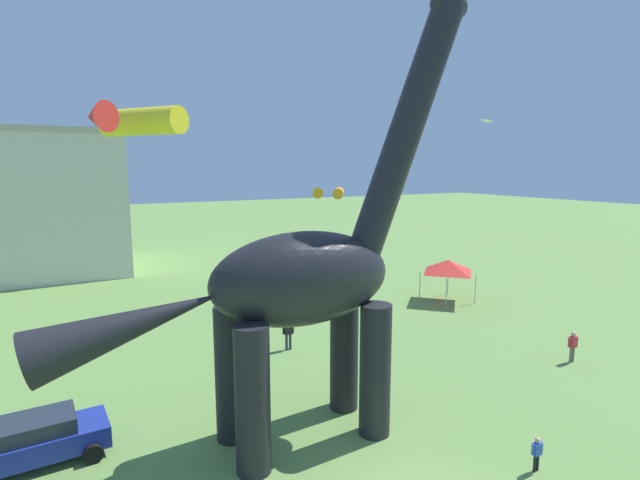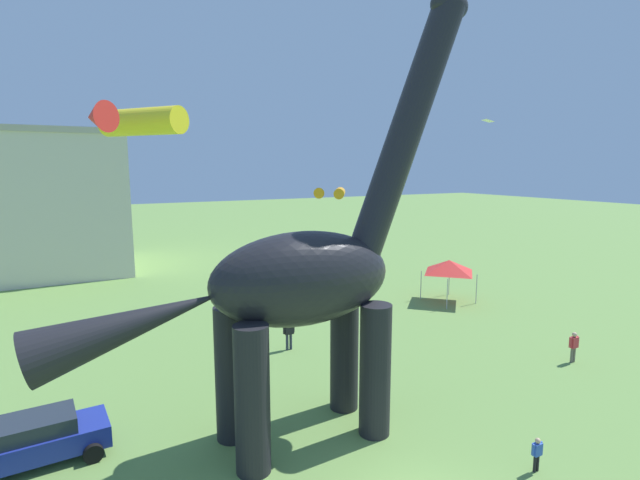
% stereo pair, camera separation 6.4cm
% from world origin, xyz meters
% --- Properties ---
extents(dinosaur_sculpture, '(15.25, 3.23, 15.94)m').
position_xyz_m(dinosaur_sculpture, '(-1.16, 5.13, 5.76)').
color(dinosaur_sculpture, black).
rests_on(dinosaur_sculpture, ground_plane).
extents(parked_sedan_left, '(4.30, 2.04, 1.55)m').
position_xyz_m(parked_sedan_left, '(-9.37, 7.82, 0.81)').
color(parked_sedan_left, navy).
rests_on(parked_sedan_left, ground_plane).
extents(person_far_spectator, '(0.42, 0.19, 1.13)m').
position_xyz_m(person_far_spectator, '(4.48, -0.16, 0.68)').
color(person_far_spectator, black).
rests_on(person_far_spectator, ground_plane).
extents(person_near_flyer, '(0.57, 0.25, 1.53)m').
position_xyz_m(person_near_flyer, '(13.43, 4.69, 0.92)').
color(person_near_flyer, '#6B6056').
rests_on(person_near_flyer, ground_plane).
extents(person_photographer, '(0.65, 0.29, 1.75)m').
position_xyz_m(person_photographer, '(1.80, 12.76, 1.06)').
color(person_photographer, '#2D3347').
rests_on(person_photographer, ground_plane).
extents(person_watching_child, '(0.63, 0.28, 1.68)m').
position_xyz_m(person_watching_child, '(-0.78, 12.69, 1.02)').
color(person_watching_child, black).
rests_on(person_watching_child, ground_plane).
extents(festival_canopy_tent, '(3.15, 3.15, 3.00)m').
position_xyz_m(festival_canopy_tent, '(15.55, 15.68, 2.54)').
color(festival_canopy_tent, '#B2B2B7').
rests_on(festival_canopy_tent, ground_plane).
extents(kite_near_low, '(0.87, 0.99, 0.18)m').
position_xyz_m(kite_near_low, '(18.58, 15.66, 12.70)').
color(kite_near_low, white).
extents(kite_far_left, '(3.31, 3.17, 0.93)m').
position_xyz_m(kite_far_left, '(-5.92, 7.58, 10.98)').
color(kite_far_left, yellow).
extents(kite_mid_right, '(3.06, 2.91, 0.86)m').
position_xyz_m(kite_mid_right, '(10.95, 23.84, 7.43)').
color(kite_mid_right, orange).
extents(background_building_block, '(15.87, 13.32, 12.65)m').
position_xyz_m(background_building_block, '(-10.89, 40.57, 6.33)').
color(background_building_block, beige).
rests_on(background_building_block, ground_plane).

